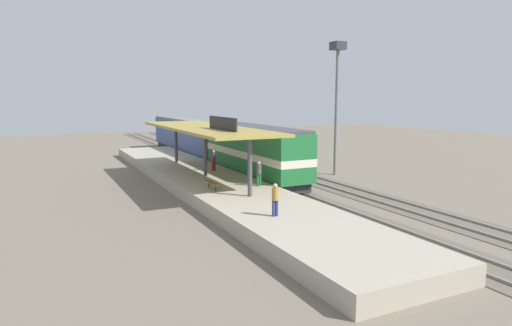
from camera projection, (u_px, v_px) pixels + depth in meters
name	position (u px, v px, depth m)	size (l,w,h in m)	color
ground_plane	(280.00, 180.00, 37.58)	(120.00, 120.00, 0.00)	#706656
track_near	(259.00, 182.00, 36.71)	(3.20, 110.00, 0.16)	#5F5649
track_far	(306.00, 177.00, 38.71)	(3.20, 110.00, 0.16)	#5F5649
platform	(206.00, 181.00, 34.64)	(6.00, 44.00, 0.90)	#A89E89
station_canopy	(205.00, 129.00, 33.96)	(5.20, 18.00, 4.70)	#47474C
platform_bench	(212.00, 183.00, 29.35)	(0.44, 1.70, 0.50)	#333338
locomotive	(254.00, 152.00, 37.16)	(2.93, 14.43, 4.44)	#28282D
passenger_carriage_single	(188.00, 136.00, 53.15)	(2.90, 20.00, 4.24)	#28282D
light_mast	(337.00, 80.00, 39.09)	(1.10, 1.10, 11.70)	slate
person_waiting	(275.00, 198.00, 22.72)	(0.34, 0.34, 1.71)	navy
person_walking	(259.00, 172.00, 30.47)	(0.34, 0.34, 1.71)	#23603D
person_boarding	(214.00, 159.00, 36.90)	(0.34, 0.34, 1.71)	maroon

